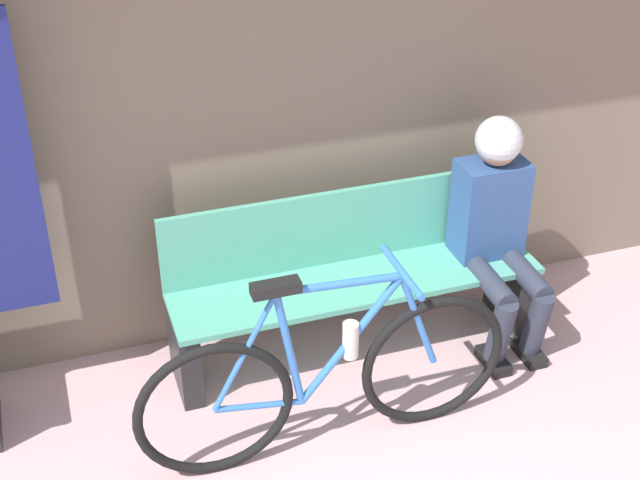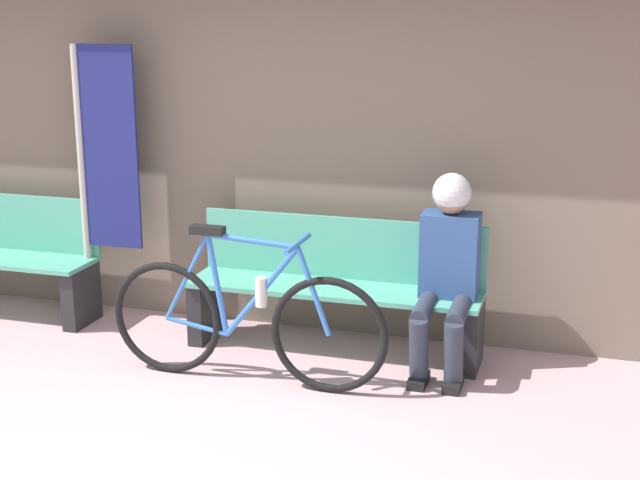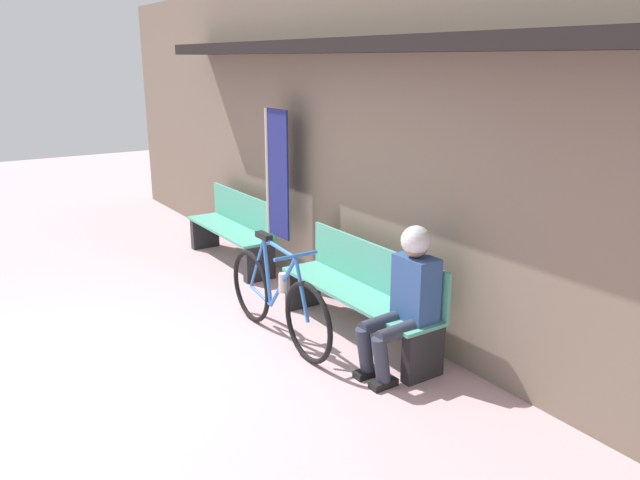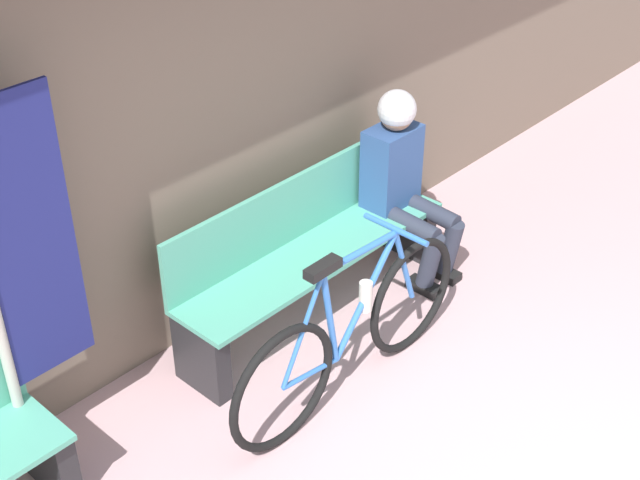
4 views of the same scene
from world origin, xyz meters
The scene contains 4 objects.
storefront_wall centered at (0.00, 2.46, 1.66)m, with size 12.00×0.56×3.20m.
park_bench_near centered at (0.55, 2.08, 0.40)m, with size 1.85×0.42×0.84m.
bicycle centered at (0.19, 1.44, 0.38)m, with size 1.68×0.40×0.92m.
person_seated centered at (1.26, 1.97, 0.68)m, with size 0.34×0.60×1.19m.
Camera 1 is at (-0.78, -1.34, 2.89)m, focal length 50.00 mm.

